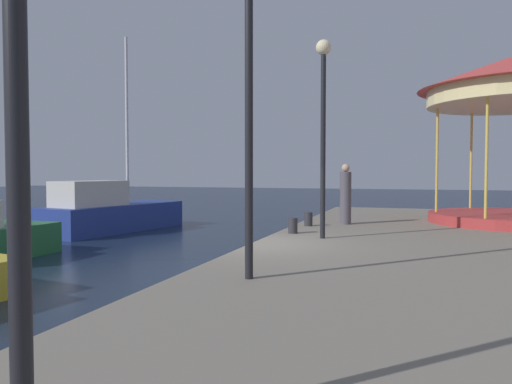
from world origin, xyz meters
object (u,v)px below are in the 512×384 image
person_far_corner (346,196)px  bollard_center (308,219)px  bollard_south (293,226)px  sailboat_blue (110,212)px  lamp_post_far_end (323,105)px  lamp_post_mid_promenade (249,63)px

person_far_corner → bollard_center: bearing=-138.3°
bollard_south → person_far_corner: bearing=70.2°
sailboat_blue → lamp_post_far_end: 11.34m
lamp_post_far_end → bollard_center: bearing=109.2°
bollard_center → bollard_south: (-0.01, -1.83, 0.00)m
sailboat_blue → person_far_corner: (9.58, -1.93, 0.87)m
lamp_post_mid_promenade → bollard_center: lamp_post_mid_promenade is taller
lamp_post_mid_promenade → lamp_post_far_end: size_ratio=1.00×
lamp_post_mid_promenade → bollard_center: 7.87m
lamp_post_far_end → person_far_corner: bearing=88.8°
sailboat_blue → lamp_post_far_end: size_ratio=1.70×
bollard_center → lamp_post_mid_promenade: bearing=-84.8°
sailboat_blue → bollard_south: (8.61, -4.60, 0.22)m
lamp_post_far_end → person_far_corner: lamp_post_far_end is taller
lamp_post_mid_promenade → bollard_south: 6.22m
lamp_post_far_end → bollard_center: 3.98m
sailboat_blue → lamp_post_mid_promenade: 14.04m
person_far_corner → lamp_post_mid_promenade: bearing=-92.0°
lamp_post_mid_promenade → bollard_south: lamp_post_mid_promenade is taller
bollard_center → person_far_corner: bearing=41.7°
lamp_post_mid_promenade → person_far_corner: bearing=88.0°
bollard_south → lamp_post_mid_promenade: bearing=-82.9°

